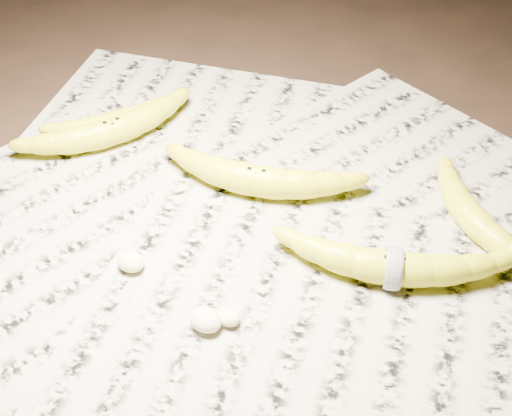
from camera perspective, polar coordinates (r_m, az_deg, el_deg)
The scene contains 11 objects.
ground at distance 0.83m, azimuth -1.37°, elevation -2.60°, with size 3.00×3.00×0.00m, color black.
newspaper_patch at distance 0.83m, azimuth 0.74°, elevation -1.88°, with size 0.90×0.70×0.01m, color #A9A391.
banana_left_a at distance 0.97m, azimuth -11.46°, elevation 6.23°, with size 0.22×0.06×0.04m, color #CDD11A, non-canonical shape.
banana_left_b at distance 0.98m, azimuth -10.67°, elevation 7.00°, with size 0.18×0.06×0.03m, color #CDD11A, non-canonical shape.
banana_center at distance 0.87m, azimuth 0.08°, elevation 2.39°, with size 0.22×0.07×0.04m, color #CDD11A, non-canonical shape.
banana_taped at distance 0.78m, azimuth 10.92°, elevation -4.57°, with size 0.23×0.06×0.04m, color #CDD11A, non-canonical shape.
banana_upper_a at distance 0.86m, azimuth 16.91°, elevation -0.54°, with size 0.18×0.06×0.03m, color #CDD11A, non-canonical shape.
measuring_tape at distance 0.78m, azimuth 10.92°, elevation -4.57°, with size 0.05×0.05×0.00m, color white.
flesh_chunk_a at distance 0.80m, azimuth -10.03°, elevation -4.05°, with size 0.03×0.03×0.02m, color #F9EBC1.
flesh_chunk_b at distance 0.73m, azimuth -4.06°, elevation -8.72°, with size 0.04×0.03×0.02m, color #F9EBC1.
flesh_chunk_c at distance 0.74m, azimuth -2.22°, elevation -8.53°, with size 0.03×0.02×0.01m, color #F9EBC1.
Camera 1 is at (0.33, -0.48, 0.59)m, focal length 50.00 mm.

